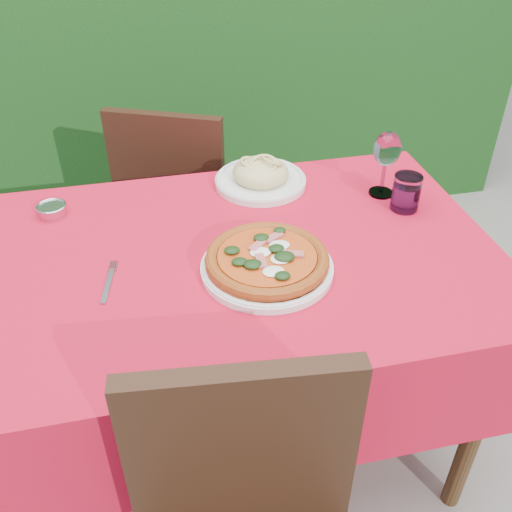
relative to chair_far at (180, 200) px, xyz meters
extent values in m
plane|color=slate|center=(0.10, -0.70, -0.50)|extent=(60.00, 60.00, 0.00)
cube|color=black|center=(0.10, 0.85, 0.30)|extent=(3.20, 0.55, 1.60)
cube|color=#442E15|center=(0.10, -0.70, 0.22)|extent=(1.20, 0.80, 0.04)
cylinder|color=#442E15|center=(-0.44, -1.04, -0.15)|extent=(0.05, 0.05, 0.70)
cylinder|color=#442E15|center=(0.64, -1.04, -0.15)|extent=(0.05, 0.05, 0.70)
cylinder|color=#442E15|center=(-0.44, -0.36, -0.15)|extent=(0.05, 0.05, 0.70)
cylinder|color=#442E15|center=(0.64, -0.36, -0.15)|extent=(0.05, 0.05, 0.70)
cube|color=red|center=(0.10, -0.70, 0.09)|extent=(1.26, 0.86, 0.32)
cube|color=black|center=(-0.01, -1.22, 0.18)|extent=(0.41, 0.08, 0.45)
cube|color=black|center=(0.03, 0.07, -0.08)|extent=(0.52, 0.52, 0.04)
cube|color=black|center=(-0.04, -0.09, 0.16)|extent=(0.37, 0.20, 0.43)
cylinder|color=black|center=(0.26, 0.16, -0.30)|extent=(0.03, 0.03, 0.40)
cylinder|color=black|center=(-0.05, 0.30, -0.30)|extent=(0.03, 0.03, 0.40)
cylinder|color=black|center=(0.12, -0.15, -0.30)|extent=(0.03, 0.03, 0.40)
cylinder|color=black|center=(-0.19, -0.01, -0.30)|extent=(0.03, 0.03, 0.40)
cylinder|color=white|center=(0.14, -0.79, 0.26)|extent=(0.31, 0.31, 0.02)
cylinder|color=#BF541A|center=(0.14, -0.79, 0.28)|extent=(0.36, 0.36, 0.02)
cylinder|color=maroon|center=(0.14, -0.79, 0.29)|extent=(0.29, 0.29, 0.01)
cylinder|color=silver|center=(0.22, -0.38, 0.26)|extent=(0.27, 0.27, 0.02)
ellipsoid|color=#CFC481|center=(0.22, -0.38, 0.29)|extent=(0.19, 0.19, 0.07)
cylinder|color=silver|center=(0.57, -0.60, 0.30)|extent=(0.08, 0.08, 0.10)
cylinder|color=#9FC1D8|center=(0.57, -0.60, 0.28)|extent=(0.06, 0.06, 0.07)
cylinder|color=silver|center=(0.54, -0.51, 0.25)|extent=(0.07, 0.07, 0.01)
cylinder|color=silver|center=(0.54, -0.51, 0.30)|extent=(0.01, 0.01, 0.10)
ellipsoid|color=silver|center=(0.54, -0.51, 0.39)|extent=(0.08, 0.08, 0.10)
cube|color=#ADACB3|center=(-0.23, -0.77, 0.25)|extent=(0.05, 0.17, 0.00)
cylinder|color=silver|center=(-0.37, -0.42, 0.26)|extent=(0.07, 0.07, 0.03)
camera|label=1|loc=(-0.12, -1.82, 1.08)|focal=40.00mm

